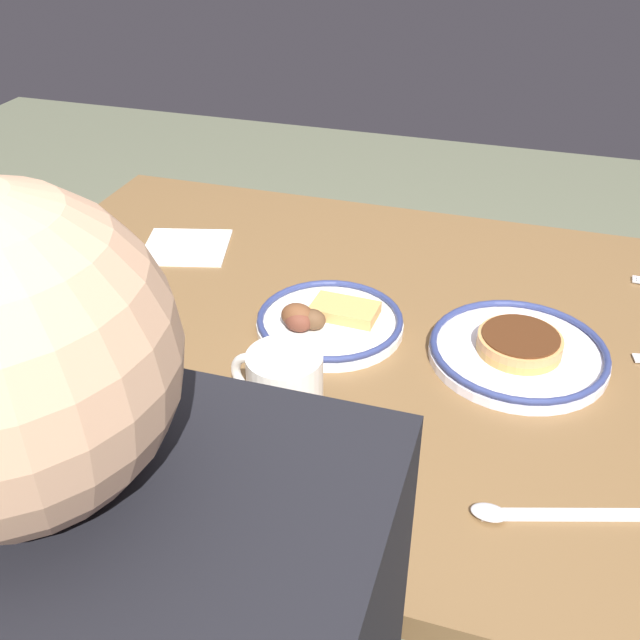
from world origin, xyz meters
TOP-DOWN VIEW (x-y plane):
  - ground_plane at (0.00, 0.00)m, footprint 6.00×6.00m
  - dining_table at (0.00, 0.00)m, footprint 1.23×0.91m
  - plate_near_main at (0.03, 0.01)m, footprint 0.22×0.22m
  - plate_center_pancakes at (-0.25, 0.00)m, footprint 0.25×0.25m
  - coffee_mug at (0.03, 0.22)m, footprint 0.13×0.10m
  - drinking_glass at (0.28, 0.27)m, footprint 0.08×0.08m
  - paper_napkin at (0.36, -0.17)m, footprint 0.18×0.17m
  - fork_near at (0.39, 0.08)m, footprint 0.18×0.09m
  - tea_spoon at (-0.29, 0.29)m, footprint 0.18×0.07m

SIDE VIEW (x-z plane):
  - ground_plane at x=0.00m, z-range 0.00..0.00m
  - dining_table at x=0.00m, z-range 0.25..0.99m
  - paper_napkin at x=0.36m, z-range 0.74..0.74m
  - fork_near at x=0.39m, z-range 0.74..0.74m
  - tea_spoon at x=-0.29m, z-range 0.74..0.75m
  - plate_center_pancakes at x=-0.25m, z-range 0.73..0.77m
  - plate_near_main at x=0.03m, z-range 0.73..0.78m
  - coffee_mug at x=0.03m, z-range 0.74..0.83m
  - drinking_glass at x=0.28m, z-range 0.73..0.88m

